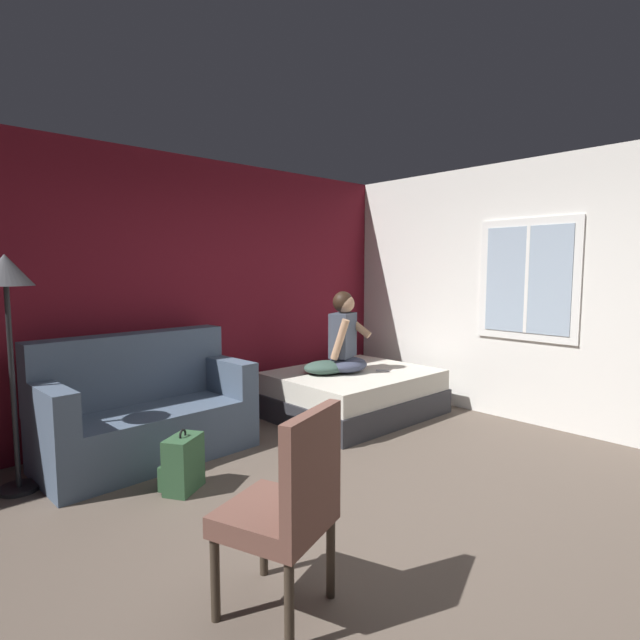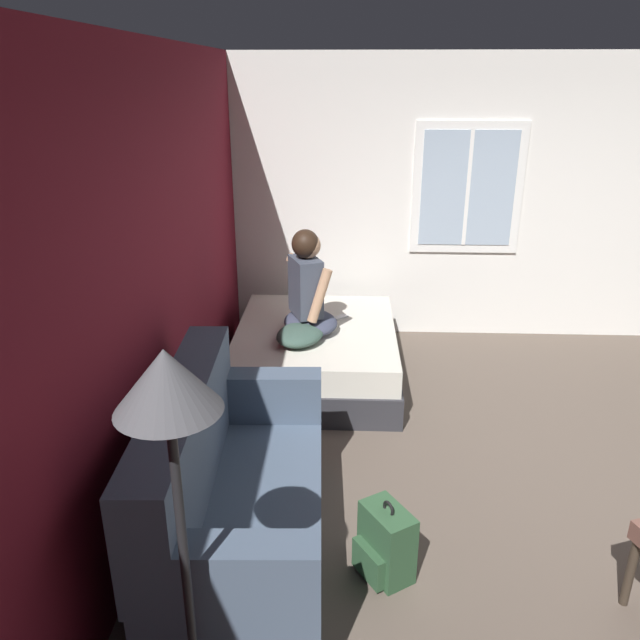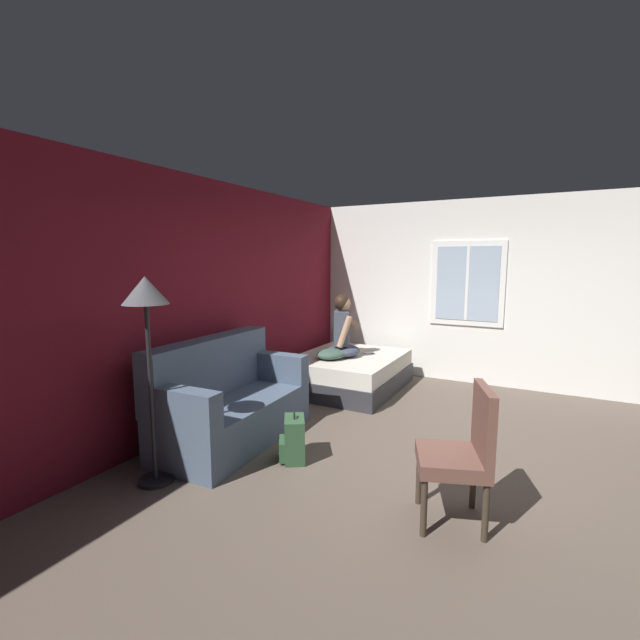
# 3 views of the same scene
# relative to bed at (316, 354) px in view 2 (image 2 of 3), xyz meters

# --- Properties ---
(ground_plane) EXTENTS (40.00, 40.00, 0.00)m
(ground_plane) POSITION_rel_bed_xyz_m (-1.57, -1.79, -0.24)
(ground_plane) COLOR brown
(wall_back_accent) EXTENTS (10.34, 0.16, 2.70)m
(wall_back_accent) POSITION_rel_bed_xyz_m (-1.57, 0.94, 1.11)
(wall_back_accent) COLOR maroon
(wall_back_accent) RESTS_ON ground
(wall_side_with_window) EXTENTS (0.19, 6.70, 2.70)m
(wall_side_with_window) POSITION_rel_bed_xyz_m (1.18, -1.79, 1.12)
(wall_side_with_window) COLOR silver
(wall_side_with_window) RESTS_ON ground
(bed) EXTENTS (1.72, 1.39, 0.48)m
(bed) POSITION_rel_bed_xyz_m (0.00, 0.00, 0.00)
(bed) COLOR #2D2D33
(bed) RESTS_ON ground
(couch) EXTENTS (1.73, 0.89, 1.04)m
(couch) POSITION_rel_bed_xyz_m (-2.20, 0.34, 0.16)
(couch) COLOR #47566B
(couch) RESTS_ON ground
(person_seated) EXTENTS (0.65, 0.60, 0.88)m
(person_seated) POSITION_rel_bed_xyz_m (-0.08, 0.06, 0.60)
(person_seated) COLOR #383D51
(person_seated) RESTS_ON bed
(backpack) EXTENTS (0.35, 0.34, 0.46)m
(backpack) POSITION_rel_bed_xyz_m (-2.28, -0.48, -0.04)
(backpack) COLOR #2D5133
(backpack) RESTS_ON ground
(throw_pillow) EXTENTS (0.57, 0.49, 0.14)m
(throw_pillow) POSITION_rel_bed_xyz_m (-0.31, 0.11, 0.31)
(throw_pillow) COLOR #385147
(throw_pillow) RESTS_ON bed
(cell_phone) EXTENTS (0.15, 0.15, 0.01)m
(cell_phone) POSITION_rel_bed_xyz_m (0.25, -0.21, 0.25)
(cell_phone) COLOR #B7B7BC
(cell_phone) RESTS_ON bed
(floor_lamp) EXTENTS (0.36, 0.36, 1.70)m
(floor_lamp) POSITION_rel_bed_xyz_m (-3.16, 0.32, 1.19)
(floor_lamp) COLOR black
(floor_lamp) RESTS_ON ground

